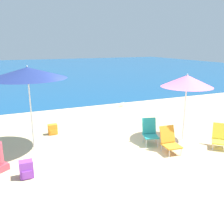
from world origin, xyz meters
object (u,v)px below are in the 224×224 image
(beach_umbrella_navy, at_px, (28,73))
(beach_chair_orange, at_px, (169,140))
(beach_umbrella_pink, at_px, (187,81))
(seagull, at_px, (122,104))
(beach_chair_yellow, at_px, (220,137))
(backpack_purple, at_px, (26,169))
(water_bottle, at_px, (146,133))
(beach_chair_teal, at_px, (150,131))
(backpack_orange, at_px, (53,129))

(beach_umbrella_navy, height_order, beach_chair_orange, beach_umbrella_navy)
(beach_umbrella_pink, height_order, seagull, beach_umbrella_pink)
(beach_chair_yellow, height_order, backpack_purple, beach_chair_yellow)
(beach_umbrella_navy, bearing_deg, water_bottle, -4.83)
(beach_chair_teal, height_order, seagull, beach_chair_teal)
(beach_chair_orange, relative_size, seagull, 2.64)
(beach_umbrella_pink, bearing_deg, beach_chair_teal, 173.91)
(beach_umbrella_pink, height_order, backpack_purple, beach_umbrella_pink)
(beach_chair_teal, height_order, water_bottle, beach_chair_teal)
(beach_umbrella_pink, relative_size, seagull, 7.69)
(beach_umbrella_pink, distance_m, backpack_purple, 5.05)
(beach_umbrella_navy, height_order, backpack_orange, beach_umbrella_navy)
(beach_umbrella_pink, xyz_separation_m, beach_umbrella_navy, (-4.41, 1.07, 0.33))
(beach_umbrella_pink, distance_m, beach_umbrella_navy, 4.55)
(beach_umbrella_pink, distance_m, beach_chair_orange, 1.89)
(seagull, bearing_deg, water_bottle, -103.74)
(beach_chair_teal, distance_m, seagull, 4.63)
(beach_chair_yellow, height_order, backpack_orange, beach_chair_yellow)
(beach_chair_orange, height_order, backpack_orange, beach_chair_orange)
(beach_chair_orange, bearing_deg, beach_chair_teal, 109.35)
(beach_umbrella_navy, relative_size, beach_chair_yellow, 3.32)
(beach_umbrella_pink, relative_size, backpack_purple, 5.16)
(beach_chair_yellow, xyz_separation_m, backpack_purple, (-5.34, 0.42, -0.12))
(beach_umbrella_pink, relative_size, beach_chair_yellow, 2.90)
(beach_chair_yellow, height_order, water_bottle, beach_chair_yellow)
(beach_umbrella_navy, bearing_deg, beach_chair_orange, -25.93)
(beach_chair_yellow, height_order, seagull, beach_chair_yellow)
(water_bottle, bearing_deg, beach_chair_orange, -93.65)
(beach_chair_yellow, distance_m, backpack_purple, 5.36)
(beach_umbrella_pink, height_order, water_bottle, beach_umbrella_pink)
(beach_chair_orange, bearing_deg, backpack_purple, -176.53)
(backpack_purple, bearing_deg, seagull, 46.59)
(beach_chair_orange, height_order, backpack_purple, beach_chair_orange)
(backpack_purple, height_order, backpack_orange, backpack_purple)
(beach_umbrella_pink, bearing_deg, backpack_purple, -174.00)
(beach_umbrella_pink, distance_m, water_bottle, 2.11)
(beach_umbrella_pink, xyz_separation_m, beach_chair_orange, (-0.96, -0.61, -1.51))
(beach_umbrella_pink, bearing_deg, beach_umbrella_navy, 166.36)
(beach_chair_teal, height_order, backpack_orange, beach_chair_teal)
(beach_chair_teal, bearing_deg, water_bottle, 84.85)
(beach_chair_orange, relative_size, water_bottle, 3.08)
(beach_umbrella_pink, height_order, beach_chair_yellow, beach_umbrella_pink)
(seagull, bearing_deg, beach_chair_teal, -105.12)
(beach_umbrella_navy, xyz_separation_m, water_bottle, (3.53, -0.30, -2.09))
(beach_umbrella_pink, relative_size, beach_chair_teal, 2.70)
(beach_umbrella_pink, relative_size, beach_chair_orange, 2.91)
(backpack_orange, relative_size, seagull, 1.29)
(beach_chair_teal, relative_size, backpack_purple, 1.91)
(beach_chair_yellow, xyz_separation_m, seagull, (-0.54, 5.50, -0.18))
(beach_umbrella_navy, bearing_deg, seagull, 38.19)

